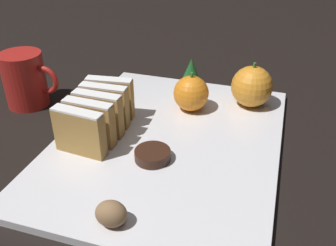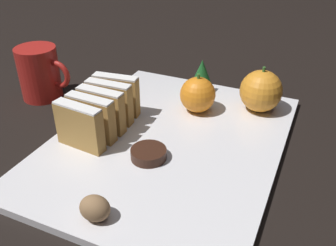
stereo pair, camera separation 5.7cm
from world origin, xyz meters
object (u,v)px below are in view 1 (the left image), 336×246
Objects in this scene: walnut at (111,214)px; chocolate_cookie at (153,155)px; coffee_mug at (26,80)px; orange_far at (252,86)px; orange_near at (191,93)px.

walnut reaches higher than chocolate_cookie.
coffee_mug is (-0.28, 0.24, 0.02)m from walnut.
chocolate_cookie is at bearing 88.37° from walnut.
orange_far is 0.41m from coffee_mug.
orange_near reaches higher than chocolate_cookie.
orange_near reaches higher than walnut.
coffee_mug is at bearing 139.26° from walnut.
orange_far reaches higher than chocolate_cookie.
orange_far is 0.24m from chocolate_cookie.
orange_far is 2.15× the size of walnut.
orange_far is at bearing 70.93° from walnut.
coffee_mug is at bearing -166.16° from orange_far.
chocolate_cookie is (0.00, 0.13, -0.01)m from walnut.
orange_near is at bearing 86.34° from walnut.
coffee_mug is at bearing 158.77° from chocolate_cookie.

